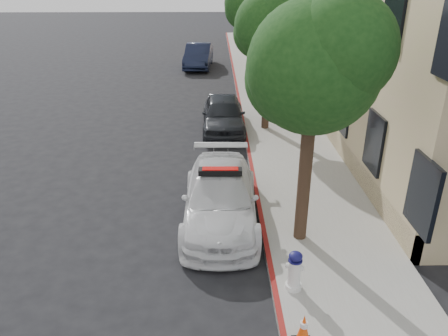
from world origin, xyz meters
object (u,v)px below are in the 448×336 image
parked_car_far (199,56)px  traffic_cone (303,330)px  fire_hydrant (294,271)px  police_car (220,197)px  parked_car_mid (223,114)px

parked_car_far → traffic_cone: parked_car_far is taller
parked_car_far → fire_hydrant: bearing=-79.5°
police_car → fire_hydrant: (1.44, -2.92, -0.11)m
parked_car_mid → parked_car_far: bearing=96.0°
police_car → traffic_cone: (1.36, -4.38, -0.21)m
fire_hydrant → traffic_cone: bearing=-73.0°
traffic_cone → fire_hydrant: bearing=86.7°
police_car → traffic_cone: police_car is taller
parked_car_far → traffic_cone: 24.15m
police_car → parked_car_far: parked_car_far is taller
parked_car_mid → fire_hydrant: parked_car_mid is taller
police_car → fire_hydrant: police_car is taller
parked_car_mid → traffic_cone: size_ratio=6.43×
parked_car_far → fire_hydrant: (2.65, -22.56, -0.19)m
police_car → parked_car_far: bearing=94.7°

